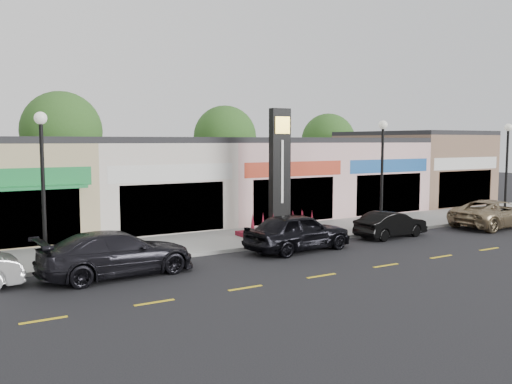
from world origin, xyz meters
TOP-DOWN VIEW (x-y plane):
  - ground at (0.00, 0.00)m, footprint 120.00×120.00m
  - sidewalk at (0.00, 4.35)m, footprint 52.00×4.30m
  - curb at (0.00, 2.10)m, footprint 52.00×0.20m
  - shop_beige at (-8.50, 11.46)m, footprint 7.00×10.85m
  - shop_cream at (-1.50, 11.47)m, footprint 7.00×10.01m
  - shop_pink_w at (5.50, 11.47)m, footprint 7.00×10.01m
  - shop_pink_e at (12.50, 11.47)m, footprint 7.00×10.01m
  - shop_tan at (19.50, 11.48)m, footprint 7.00×10.01m
  - tree_rear_west at (-4.00, 19.50)m, footprint 5.20×5.20m
  - tree_rear_mid at (8.00, 19.50)m, footprint 4.80×4.80m
  - tree_rear_east at (18.00, 19.50)m, footprint 4.60×4.60m
  - lamp_west_near at (-8.00, 2.50)m, footprint 0.44×0.44m
  - lamp_east_near at (8.00, 2.50)m, footprint 0.44×0.44m
  - lamp_east_far at (18.00, 2.50)m, footprint 0.44×0.44m
  - pylon_sign at (3.00, 4.20)m, footprint 4.20×1.30m
  - car_dark_sedan at (-6.00, 0.61)m, footprint 2.57×5.49m
  - car_black_sedan at (1.77, 0.91)m, footprint 2.31×4.91m
  - car_black_conv at (7.42, 1.22)m, footprint 1.65×3.93m
  - car_gold_suv at (14.39, 0.61)m, footprint 2.65×5.41m

SIDE VIEW (x-z plane):
  - ground at x=0.00m, z-range 0.00..0.00m
  - sidewalk at x=0.00m, z-range 0.00..0.15m
  - curb at x=0.00m, z-range 0.00..0.15m
  - car_black_conv at x=7.42m, z-range 0.00..1.26m
  - car_gold_suv at x=14.39m, z-range 0.00..1.48m
  - car_dark_sedan at x=-6.00m, z-range 0.00..1.55m
  - car_black_sedan at x=1.77m, z-range 0.00..1.63m
  - pylon_sign at x=3.00m, z-range -0.73..5.27m
  - shop_cream at x=-1.50m, z-range 0.00..4.80m
  - shop_pink_w at x=5.50m, z-range 0.00..4.80m
  - shop_pink_e at x=12.50m, z-range 0.00..4.80m
  - shop_beige at x=-8.50m, z-range 0.00..4.80m
  - shop_tan at x=19.50m, z-range 0.00..5.30m
  - lamp_west_near at x=-8.00m, z-range 0.74..6.21m
  - lamp_east_near at x=8.00m, z-range 0.74..6.21m
  - lamp_east_far at x=18.00m, z-range 0.74..6.21m
  - tree_rear_east at x=18.00m, z-range 1.16..8.10m
  - tree_rear_mid at x=8.00m, z-range 1.24..8.53m
  - tree_rear_west at x=-4.00m, z-range 1.30..9.13m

